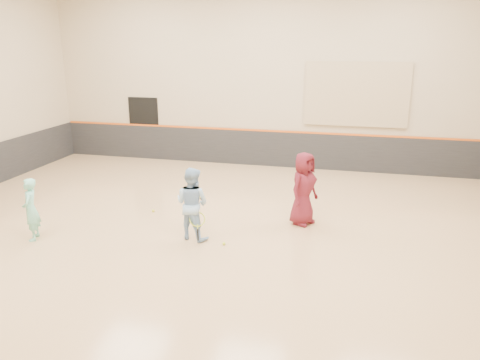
% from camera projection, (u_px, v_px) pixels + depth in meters
% --- Properties ---
extents(room, '(15.04, 12.04, 6.22)m').
position_uv_depth(room, '(217.00, 199.00, 10.22)').
color(room, tan).
rests_on(room, ground).
extents(wainscot_back, '(14.90, 0.04, 1.20)m').
position_uv_depth(wainscot_back, '(268.00, 149.00, 15.83)').
color(wainscot_back, '#232326').
rests_on(wainscot_back, floor).
extents(accent_stripe, '(14.90, 0.03, 0.06)m').
position_uv_depth(accent_stripe, '(268.00, 131.00, 15.64)').
color(accent_stripe, '#D85914').
rests_on(accent_stripe, wall_back).
extents(acoustic_panel, '(3.20, 0.08, 2.00)m').
position_uv_depth(acoustic_panel, '(356.00, 94.00, 14.62)').
color(acoustic_panel, tan).
rests_on(acoustic_panel, wall_back).
extents(doorway, '(1.10, 0.05, 2.20)m').
position_uv_depth(doorway, '(144.00, 128.00, 16.73)').
color(doorway, black).
rests_on(doorway, floor).
extents(girl, '(0.50, 0.59, 1.36)m').
position_uv_depth(girl, '(31.00, 209.00, 9.94)').
color(girl, '#7EDCC3').
rests_on(girl, floor).
extents(instructor, '(0.90, 0.79, 1.58)m').
position_uv_depth(instructor, '(192.00, 203.00, 9.98)').
color(instructor, '#99C2EC').
rests_on(instructor, floor).
extents(young_man, '(0.87, 0.99, 1.71)m').
position_uv_depth(young_man, '(304.00, 189.00, 10.77)').
color(young_man, maroon).
rests_on(young_man, floor).
extents(held_racket, '(0.50, 0.50, 0.62)m').
position_uv_depth(held_racket, '(197.00, 219.00, 9.87)').
color(held_racket, '#BACE2D').
rests_on(held_racket, instructor).
extents(spare_racket, '(0.60, 0.60, 0.05)m').
position_uv_depth(spare_racket, '(199.00, 196.00, 12.83)').
color(spare_racket, '#94BF29').
rests_on(spare_racket, floor).
extents(ball_under_racket, '(0.07, 0.07, 0.07)m').
position_uv_depth(ball_under_racket, '(224.00, 244.00, 9.83)').
color(ball_under_racket, '#D2ED37').
rests_on(ball_under_racket, floor).
extents(ball_in_hand, '(0.07, 0.07, 0.07)m').
position_uv_depth(ball_in_hand, '(307.00, 184.00, 10.55)').
color(ball_in_hand, '#D1E134').
rests_on(ball_in_hand, young_man).
extents(ball_beside_spare, '(0.07, 0.07, 0.07)m').
position_uv_depth(ball_beside_spare, '(153.00, 211.00, 11.71)').
color(ball_beside_spare, yellow).
rests_on(ball_beside_spare, floor).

